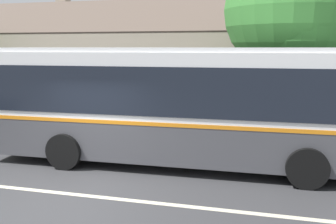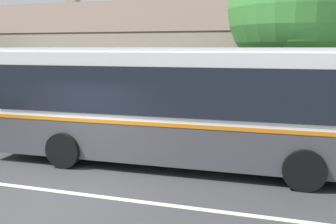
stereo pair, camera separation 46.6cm
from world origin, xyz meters
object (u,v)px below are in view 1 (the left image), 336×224
bench_down_street (112,119)px  street_tree_primary (292,15)px  transit_bus (180,103)px  bench_by_building (5,116)px

bench_down_street → street_tree_primary: size_ratio=0.26×
transit_bus → bench_by_building: size_ratio=6.33×
bench_down_street → street_tree_primary: (6.50, 0.80, 3.84)m
bench_down_street → transit_bus: bearing=-42.0°
bench_by_building → street_tree_primary: size_ratio=0.25×
bench_by_building → bench_down_street: (4.35, 0.59, 0.01)m
transit_bus → street_tree_primary: (3.11, 3.86, 2.64)m
bench_down_street → bench_by_building: bearing=-172.3°
transit_bus → bench_down_street: transit_bus is taller
street_tree_primary → transit_bus: bearing=-128.9°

